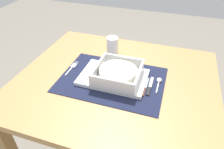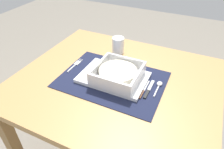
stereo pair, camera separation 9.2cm
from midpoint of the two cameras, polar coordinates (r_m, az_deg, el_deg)
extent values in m
cube|color=#B2844C|center=(0.95, 3.93, -2.04)|extent=(0.91, 0.79, 0.03)
cube|color=olive|center=(1.56, -5.64, -1.15)|extent=(0.05, 0.05, 0.68)
cube|color=olive|center=(1.42, 24.44, -9.66)|extent=(0.05, 0.05, 0.68)
cube|color=#191E38|center=(0.94, 2.81, -1.50)|extent=(0.47, 0.34, 0.00)
cube|color=white|center=(0.93, 3.23, -0.88)|extent=(0.30, 0.20, 0.02)
cube|color=white|center=(0.92, 4.50, -0.74)|extent=(0.20, 0.20, 0.01)
cube|color=white|center=(0.93, -0.80, 2.14)|extent=(0.01, 0.20, 0.05)
cube|color=white|center=(0.88, 10.27, -0.87)|extent=(0.01, 0.20, 0.05)
cube|color=white|center=(0.83, 2.19, -2.76)|extent=(0.18, 0.01, 0.05)
cube|color=white|center=(0.97, 6.63, 3.61)|extent=(0.18, 0.01, 0.05)
cylinder|color=beige|center=(0.90, 4.56, 0.34)|extent=(0.17, 0.17, 0.03)
cube|color=silver|center=(1.01, -8.71, 1.64)|extent=(0.01, 0.07, 0.00)
cube|color=silver|center=(1.05, -7.18, 3.13)|extent=(0.02, 0.04, 0.00)
cylinder|color=silver|center=(1.07, -6.77, 3.97)|extent=(0.00, 0.02, 0.00)
cylinder|color=silver|center=(1.07, -6.42, 3.87)|extent=(0.00, 0.02, 0.00)
cylinder|color=silver|center=(1.06, -6.06, 3.78)|extent=(0.00, 0.02, 0.00)
cube|color=silver|center=(0.90, 15.19, -4.68)|extent=(0.01, 0.07, 0.00)
ellipsoid|color=silver|center=(0.94, 15.94, -2.57)|extent=(0.02, 0.03, 0.01)
cube|color=black|center=(0.87, 12.61, -5.51)|extent=(0.01, 0.05, 0.01)
cube|color=silver|center=(0.92, 13.65, -3.05)|extent=(0.01, 0.07, 0.00)
cube|color=#59331E|center=(0.87, 11.17, -5.60)|extent=(0.01, 0.05, 0.01)
cube|color=silver|center=(0.91, 12.29, -3.15)|extent=(0.01, 0.07, 0.00)
cylinder|color=white|center=(1.12, 4.07, 8.09)|extent=(0.07, 0.07, 0.09)
cylinder|color=#C64C1E|center=(1.13, 4.03, 7.28)|extent=(0.05, 0.05, 0.05)
camera|label=1|loc=(0.05, -87.14, 2.13)|focal=32.70mm
camera|label=2|loc=(0.05, 92.86, -2.13)|focal=32.70mm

